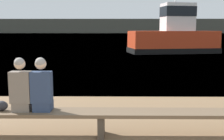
# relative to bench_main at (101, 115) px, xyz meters

# --- Properties ---
(water_surface) EXTENTS (240.00, 240.00, 0.00)m
(water_surface) POSITION_rel_bench_main_xyz_m (0.66, 123.16, -0.41)
(water_surface) COLOR teal
(water_surface) RESTS_ON ground
(far_shoreline) EXTENTS (600.00, 12.00, 7.66)m
(far_shoreline) POSITION_rel_bench_main_xyz_m (0.66, 153.68, 3.42)
(far_shoreline) COLOR #4C4C42
(far_shoreline) RESTS_ON ground
(bench_main) EXTENTS (8.57, 0.53, 0.49)m
(bench_main) POSITION_rel_bench_main_xyz_m (0.00, 0.00, 0.00)
(bench_main) COLOR brown
(bench_main) RESTS_ON ground
(person_left) EXTENTS (0.38, 0.35, 1.02)m
(person_left) POSITION_rel_bench_main_xyz_m (-1.49, -0.00, 0.53)
(person_left) COLOR #70665B
(person_left) RESTS_ON bench_main
(person_right) EXTENTS (0.38, 0.35, 1.02)m
(person_right) POSITION_rel_bench_main_xyz_m (-1.11, -0.01, 0.54)
(person_right) COLOR navy
(person_right) RESTS_ON bench_main
(shopping_bag) EXTENTS (0.26, 0.18, 0.19)m
(shopping_bag) POSITION_rel_bench_main_xyz_m (-1.90, 0.02, 0.17)
(shopping_bag) COLOR #232328
(shopping_bag) RESTS_ON bench_main
(tugboat_red) EXTENTS (7.94, 4.30, 6.64)m
(tugboat_red) POSITION_rel_bench_main_xyz_m (5.32, 19.32, 0.92)
(tugboat_red) COLOR red
(tugboat_red) RESTS_ON water_surface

